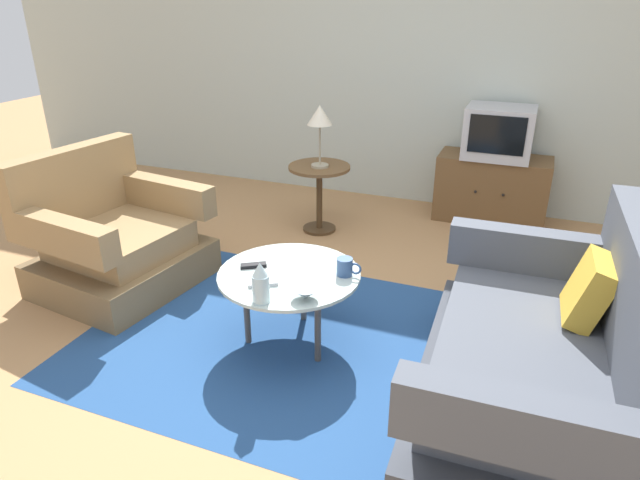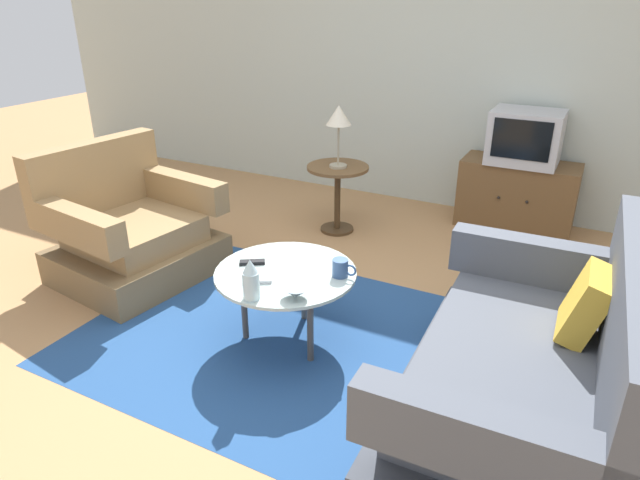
{
  "view_description": "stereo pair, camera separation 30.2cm",
  "coord_description": "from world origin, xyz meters",
  "px_view_note": "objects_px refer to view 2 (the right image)",
  "views": [
    {
      "loc": [
        1.07,
        -2.52,
        1.86
      ],
      "look_at": [
        0.01,
        0.18,
        0.55
      ],
      "focal_mm": 31.13,
      "sensor_mm": 36.0,
      "label": 1
    },
    {
      "loc": [
        1.35,
        -2.39,
        1.86
      ],
      "look_at": [
        0.01,
        0.18,
        0.55
      ],
      "focal_mm": 31.13,
      "sensor_mm": 36.0,
      "label": 2
    }
  ],
  "objects_px": {
    "side_table": "(338,184)",
    "table_lamp": "(339,119)",
    "armchair": "(130,233)",
    "vase": "(251,280)",
    "bowl": "(296,292)",
    "mug": "(341,268)",
    "tv_remote_dark": "(252,262)",
    "tv_stand": "(517,195)",
    "coffee_table": "(286,277)",
    "television": "(525,137)",
    "couch": "(528,377)",
    "tv_remote_silver": "(257,281)"
  },
  "relations": [
    {
      "from": "television",
      "to": "tv_remote_silver",
      "type": "distance_m",
      "value": 2.69
    },
    {
      "from": "armchair",
      "to": "side_table",
      "type": "distance_m",
      "value": 1.66
    },
    {
      "from": "armchair",
      "to": "tv_stand",
      "type": "distance_m",
      "value": 3.1
    },
    {
      "from": "tv_stand",
      "to": "television",
      "type": "bearing_deg",
      "value": -90.0
    },
    {
      "from": "side_table",
      "to": "mug",
      "type": "height_order",
      "value": "side_table"
    },
    {
      "from": "couch",
      "to": "television",
      "type": "height_order",
      "value": "television"
    },
    {
      "from": "mug",
      "to": "tv_remote_dark",
      "type": "height_order",
      "value": "mug"
    },
    {
      "from": "couch",
      "to": "side_table",
      "type": "bearing_deg",
      "value": 44.0
    },
    {
      "from": "television",
      "to": "tv_remote_dark",
      "type": "relative_size",
      "value": 3.79
    },
    {
      "from": "side_table",
      "to": "television",
      "type": "height_order",
      "value": "television"
    },
    {
      "from": "armchair",
      "to": "bowl",
      "type": "relative_size",
      "value": 7.94
    },
    {
      "from": "coffee_table",
      "to": "bowl",
      "type": "bearing_deg",
      "value": -48.73
    },
    {
      "from": "couch",
      "to": "tv_remote_silver",
      "type": "distance_m",
      "value": 1.4
    },
    {
      "from": "side_table",
      "to": "mug",
      "type": "distance_m",
      "value": 1.66
    },
    {
      "from": "coffee_table",
      "to": "tv_remote_dark",
      "type": "bearing_deg",
      "value": -177.44
    },
    {
      "from": "armchair",
      "to": "table_lamp",
      "type": "relative_size",
      "value": 2.24
    },
    {
      "from": "tv_remote_silver",
      "to": "tv_remote_dark",
      "type": "bearing_deg",
      "value": 99.05
    },
    {
      "from": "side_table",
      "to": "tv_remote_silver",
      "type": "height_order",
      "value": "side_table"
    },
    {
      "from": "armchair",
      "to": "table_lamp",
      "type": "height_order",
      "value": "table_lamp"
    },
    {
      "from": "coffee_table",
      "to": "bowl",
      "type": "height_order",
      "value": "bowl"
    },
    {
      "from": "coffee_table",
      "to": "tv_remote_silver",
      "type": "relative_size",
      "value": 5.21
    },
    {
      "from": "couch",
      "to": "tv_remote_dark",
      "type": "height_order",
      "value": "couch"
    },
    {
      "from": "coffee_table",
      "to": "television",
      "type": "bearing_deg",
      "value": 69.76
    },
    {
      "from": "armchair",
      "to": "television",
      "type": "height_order",
      "value": "television"
    },
    {
      "from": "vase",
      "to": "armchair",
      "type": "bearing_deg",
      "value": 158.55
    },
    {
      "from": "couch",
      "to": "bowl",
      "type": "relative_size",
      "value": 11.65
    },
    {
      "from": "coffee_table",
      "to": "vase",
      "type": "xyz_separation_m",
      "value": [
        0.0,
        -0.33,
        0.14
      ]
    },
    {
      "from": "bowl",
      "to": "tv_remote_silver",
      "type": "distance_m",
      "value": 0.26
    },
    {
      "from": "coffee_table",
      "to": "tv_stand",
      "type": "height_order",
      "value": "tv_stand"
    },
    {
      "from": "mug",
      "to": "vase",
      "type": "bearing_deg",
      "value": -125.06
    },
    {
      "from": "couch",
      "to": "table_lamp",
      "type": "bearing_deg",
      "value": 44.2
    },
    {
      "from": "vase",
      "to": "coffee_table",
      "type": "bearing_deg",
      "value": 90.2
    },
    {
      "from": "tv_stand",
      "to": "tv_remote_silver",
      "type": "relative_size",
      "value": 6.14
    },
    {
      "from": "couch",
      "to": "table_lamp",
      "type": "relative_size",
      "value": 3.29
    },
    {
      "from": "armchair",
      "to": "tv_stand",
      "type": "xyz_separation_m",
      "value": [
        2.26,
        2.13,
        -0.02
      ]
    },
    {
      "from": "mug",
      "to": "tv_remote_silver",
      "type": "relative_size",
      "value": 0.92
    },
    {
      "from": "bowl",
      "to": "couch",
      "type": "bearing_deg",
      "value": 3.46
    },
    {
      "from": "side_table",
      "to": "tv_remote_dark",
      "type": "distance_m",
      "value": 1.6
    },
    {
      "from": "side_table",
      "to": "table_lamp",
      "type": "height_order",
      "value": "table_lamp"
    },
    {
      "from": "armchair",
      "to": "tv_stand",
      "type": "height_order",
      "value": "armchair"
    },
    {
      "from": "armchair",
      "to": "coffee_table",
      "type": "xyz_separation_m",
      "value": [
        1.4,
        -0.22,
        0.1
      ]
    },
    {
      "from": "side_table",
      "to": "tv_stand",
      "type": "distance_m",
      "value": 1.52
    },
    {
      "from": "armchair",
      "to": "tv_stand",
      "type": "bearing_deg",
      "value": 141.2
    },
    {
      "from": "armchair",
      "to": "side_table",
      "type": "relative_size",
      "value": 1.96
    },
    {
      "from": "tv_stand",
      "to": "vase",
      "type": "height_order",
      "value": "vase"
    },
    {
      "from": "table_lamp",
      "to": "vase",
      "type": "bearing_deg",
      "value": -77.11
    },
    {
      "from": "tv_stand",
      "to": "vase",
      "type": "distance_m",
      "value": 2.82
    },
    {
      "from": "armchair",
      "to": "vase",
      "type": "height_order",
      "value": "armchair"
    },
    {
      "from": "vase",
      "to": "bowl",
      "type": "bearing_deg",
      "value": 30.43
    },
    {
      "from": "tv_remote_silver",
      "to": "side_table",
      "type": "bearing_deg",
      "value": 70.54
    }
  ]
}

